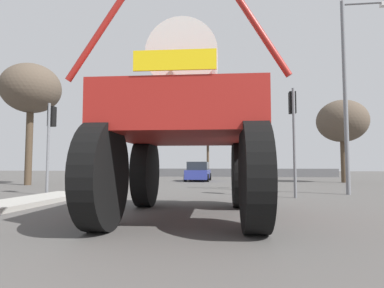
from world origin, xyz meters
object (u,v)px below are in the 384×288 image
(traffic_signal_near_right, at_px, (293,118))
(bare_tree_far_center, at_px, (208,130))
(bare_tree_left, at_px, (31,89))
(traffic_signal_near_left, at_px, (51,128))
(bare_tree_right, at_px, (342,121))
(oversize_sprayer, at_px, (186,127))
(streetlight_near_right, at_px, (349,85))
(sedan_ahead, at_px, (198,172))

(traffic_signal_near_right, distance_m, bare_tree_far_center, 27.15)
(bare_tree_left, bearing_deg, traffic_signal_near_right, -22.89)
(traffic_signal_near_left, relative_size, bare_tree_right, 0.63)
(oversize_sprayer, relative_size, traffic_signal_near_left, 1.51)
(oversize_sprayer, relative_size, bare_tree_right, 0.95)
(streetlight_near_right, bearing_deg, bare_tree_right, 73.03)
(bare_tree_left, height_order, bare_tree_far_center, bare_tree_left)
(bare_tree_left, distance_m, bare_tree_far_center, 22.55)
(bare_tree_left, bearing_deg, bare_tree_far_center, 63.80)
(bare_tree_right, bearing_deg, traffic_signal_near_right, -116.03)
(oversize_sprayer, height_order, bare_tree_far_center, bare_tree_far_center)
(streetlight_near_right, bearing_deg, oversize_sprayer, -132.53)
(traffic_signal_near_left, distance_m, bare_tree_right, 19.68)
(traffic_signal_near_right, distance_m, bare_tree_right, 13.26)
(traffic_signal_near_right, height_order, bare_tree_right, bare_tree_right)
(streetlight_near_right, bearing_deg, bare_tree_far_center, 107.11)
(sedan_ahead, distance_m, bare_tree_far_center, 14.40)
(sedan_ahead, distance_m, traffic_signal_near_right, 14.09)
(oversize_sprayer, distance_m, sedan_ahead, 18.18)
(traffic_signal_near_left, xyz_separation_m, bare_tree_far_center, (4.81, 26.55, 2.82))
(sedan_ahead, relative_size, streetlight_near_right, 0.49)
(sedan_ahead, bearing_deg, traffic_signal_near_right, -159.10)
(traffic_signal_near_right, bearing_deg, streetlight_near_right, 30.74)
(bare_tree_right, bearing_deg, bare_tree_left, -165.11)
(sedan_ahead, relative_size, bare_tree_right, 0.68)
(sedan_ahead, bearing_deg, bare_tree_left, 123.73)
(traffic_signal_near_left, height_order, bare_tree_far_center, bare_tree_far_center)
(traffic_signal_near_left, relative_size, bare_tree_left, 0.49)
(oversize_sprayer, bearing_deg, bare_tree_right, -30.62)
(traffic_signal_near_left, height_order, bare_tree_left, bare_tree_left)
(traffic_signal_near_left, height_order, traffic_signal_near_right, traffic_signal_near_right)
(streetlight_near_right, bearing_deg, bare_tree_left, 164.93)
(traffic_signal_near_left, relative_size, streetlight_near_right, 0.45)
(oversize_sprayer, distance_m, traffic_signal_near_right, 6.19)
(streetlight_near_right, distance_m, bare_tree_far_center, 26.15)
(traffic_signal_near_right, bearing_deg, oversize_sprayer, -124.18)
(traffic_signal_near_right, relative_size, bare_tree_left, 0.54)
(streetlight_near_right, distance_m, bare_tree_left, 18.32)
(streetlight_near_right, relative_size, bare_tree_far_center, 1.13)
(traffic_signal_near_left, bearing_deg, bare_tree_right, 37.16)
(traffic_signal_near_left, bearing_deg, traffic_signal_near_right, -0.03)
(traffic_signal_near_right, xyz_separation_m, bare_tree_left, (-14.98, 6.33, 3.04))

